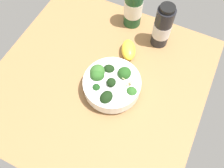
# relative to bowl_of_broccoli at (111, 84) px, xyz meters

# --- Properties ---
(ground_plane) EXTENTS (0.68, 0.68, 0.04)m
(ground_plane) POSITION_rel_bowl_of_broccoli_xyz_m (-0.05, 0.01, -0.06)
(ground_plane) COLOR #996D42
(bowl_of_broccoli) EXTENTS (0.18, 0.18, 0.09)m
(bowl_of_broccoli) POSITION_rel_bowl_of_broccoli_xyz_m (0.00, 0.00, 0.00)
(bowl_of_broccoli) COLOR white
(bowl_of_broccoli) RESTS_ON ground_plane
(lemon_wedge) EXTENTS (0.08, 0.10, 0.04)m
(lemon_wedge) POSITION_rel_bowl_of_broccoli_xyz_m (-0.01, 0.15, -0.02)
(lemon_wedge) COLOR yellow
(lemon_wedge) RESTS_ON ground_plane
(bottle_tall) EXTENTS (0.06, 0.06, 0.17)m
(bottle_tall) POSITION_rel_bowl_of_broccoli_xyz_m (0.07, 0.25, 0.04)
(bottle_tall) COLOR black
(bottle_tall) RESTS_ON ground_plane
(bottle_short) EXTENTS (0.06, 0.06, 0.15)m
(bottle_short) POSITION_rel_bowl_of_broccoli_xyz_m (-0.05, 0.29, 0.03)
(bottle_short) COLOR #194723
(bottle_short) RESTS_ON ground_plane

